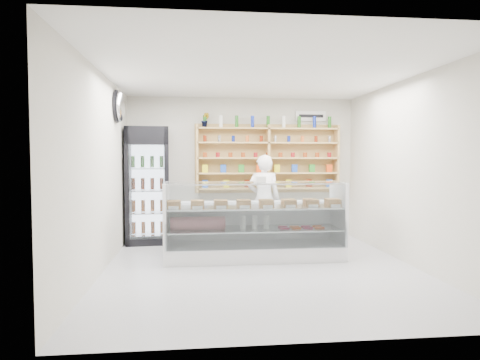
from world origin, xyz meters
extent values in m
plane|color=#AEADB2|center=(0.00, 0.00, 0.00)|extent=(5.00, 5.00, 0.00)
plane|color=white|center=(0.00, 0.00, 2.80)|extent=(5.00, 5.00, 0.00)
plane|color=beige|center=(0.00, 2.50, 1.40)|extent=(4.50, 0.00, 4.50)
plane|color=beige|center=(0.00, -2.50, 1.40)|extent=(4.50, 0.00, 4.50)
plane|color=beige|center=(-2.25, 0.00, 1.40)|extent=(0.00, 5.00, 5.00)
plane|color=beige|center=(2.25, 0.00, 1.40)|extent=(0.00, 5.00, 5.00)
cube|color=white|center=(-0.02, 0.63, 0.12)|extent=(2.81, 0.80, 0.23)
cube|color=white|center=(-0.02, 0.99, 0.53)|extent=(2.81, 0.05, 0.59)
cube|color=silver|center=(-0.02, 0.63, 0.48)|extent=(2.70, 0.70, 0.02)
cube|color=silver|center=(-0.02, 0.63, 0.82)|extent=(2.75, 0.73, 0.02)
cube|color=silver|center=(-0.02, 0.24, 0.73)|extent=(2.75, 0.11, 0.98)
cube|color=silver|center=(-0.02, 0.58, 1.22)|extent=(2.75, 0.56, 0.01)
imported|color=white|center=(0.32, 1.78, 0.83)|extent=(0.66, 0.49, 1.66)
cube|color=black|center=(-1.84, 2.14, 1.09)|extent=(0.83, 0.81, 2.17)
cube|color=#2C053C|center=(-1.86, 1.78, 2.01)|extent=(0.77, 0.08, 0.30)
cube|color=silver|center=(-1.86, 1.77, 0.99)|extent=(0.66, 0.06, 1.72)
cube|color=tan|center=(-0.90, 2.34, 1.59)|extent=(0.04, 0.28, 1.33)
cube|color=tan|center=(0.50, 2.34, 1.59)|extent=(0.04, 0.28, 1.33)
cube|color=tan|center=(1.90, 2.34, 1.59)|extent=(0.04, 0.28, 1.33)
cube|color=tan|center=(0.50, 2.34, 1.00)|extent=(2.80, 0.28, 0.03)
cube|color=tan|center=(0.50, 2.34, 1.30)|extent=(2.80, 0.28, 0.03)
cube|color=tan|center=(0.50, 2.34, 1.60)|extent=(2.80, 0.28, 0.03)
cube|color=tan|center=(0.50, 2.34, 1.90)|extent=(2.80, 0.28, 0.03)
cube|color=tan|center=(0.50, 2.34, 2.18)|extent=(2.80, 0.28, 0.03)
imported|color=#1E6626|center=(-0.74, 2.34, 2.34)|extent=(0.17, 0.14, 0.28)
ellipsoid|color=silver|center=(-2.17, 1.20, 2.45)|extent=(0.15, 0.50, 0.50)
cube|color=white|center=(1.40, 2.47, 2.45)|extent=(0.62, 0.03, 0.20)
camera|label=1|loc=(-0.96, -6.04, 1.61)|focal=32.00mm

